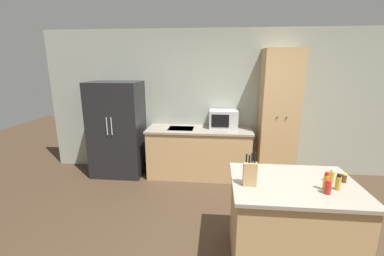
{
  "coord_description": "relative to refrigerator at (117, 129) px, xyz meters",
  "views": [
    {
      "loc": [
        -0.42,
        -2.37,
        2.01
      ],
      "look_at": [
        -0.79,
        1.4,
        1.05
      ],
      "focal_mm": 24.0,
      "sensor_mm": 36.0,
      "label": 1
    }
  ],
  "objects": [
    {
      "name": "microwave",
      "position": [
        1.91,
        0.14,
        0.2
      ],
      "size": [
        0.5,
        0.33,
        0.32
      ],
      "color": "#B2B5B7",
      "rests_on": "back_counter"
    },
    {
      "name": "spice_bottle_tall_dark",
      "position": [
        2.78,
        -2.12,
        0.12
      ],
      "size": [
        0.05,
        0.05,
        0.17
      ],
      "color": "orange",
      "rests_on": "kitchen_island"
    },
    {
      "name": "knife_block",
      "position": [
        2.11,
        -2.09,
        0.16
      ],
      "size": [
        0.13,
        0.06,
        0.33
      ],
      "color": "tan",
      "rests_on": "kitchen_island"
    },
    {
      "name": "refrigerator",
      "position": [
        0.0,
        0.0,
        0.0
      ],
      "size": [
        0.9,
        0.68,
        1.7
      ],
      "color": "black",
      "rests_on": "ground_plane"
    },
    {
      "name": "spice_bottle_green_herb",
      "position": [
        2.77,
        -2.19,
        0.1
      ],
      "size": [
        0.05,
        0.05,
        0.12
      ],
      "color": "#B2281E",
      "rests_on": "kitchen_island"
    },
    {
      "name": "spice_bottle_short_red",
      "position": [
        3.02,
        -1.94,
        0.09
      ],
      "size": [
        0.05,
        0.05,
        0.09
      ],
      "color": "#563319",
      "rests_on": "kitchen_island"
    },
    {
      "name": "back_counter",
      "position": [
        1.48,
        0.02,
        -0.4
      ],
      "size": [
        1.84,
        0.65,
        0.89
      ],
      "color": "tan",
      "rests_on": "ground_plane"
    },
    {
      "name": "pantry_cabinet",
      "position": [
        2.83,
        0.07,
        0.27
      ],
      "size": [
        0.61,
        0.54,
        2.24
      ],
      "color": "tan",
      "rests_on": "ground_plane"
    },
    {
      "name": "spice_bottle_pale_salt",
      "position": [
        2.89,
        -2.1,
        0.11
      ],
      "size": [
        0.05,
        0.05,
        0.15
      ],
      "color": "gold",
      "rests_on": "kitchen_island"
    },
    {
      "name": "spice_bottle_amber_oil",
      "position": [
        2.9,
        -1.95,
        0.11
      ],
      "size": [
        0.05,
        0.05,
        0.14
      ],
      "color": "gold",
      "rests_on": "kitchen_island"
    },
    {
      "name": "wall_back",
      "position": [
        2.2,
        0.36,
        0.45
      ],
      "size": [
        7.2,
        0.06,
        2.6
      ],
      "color": "#9EA393",
      "rests_on": "ground_plane"
    },
    {
      "name": "kitchen_island",
      "position": [
        2.55,
        -1.99,
        -0.4
      ],
      "size": [
        1.2,
        0.91,
        0.89
      ],
      "color": "tan",
      "rests_on": "ground_plane"
    }
  ]
}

